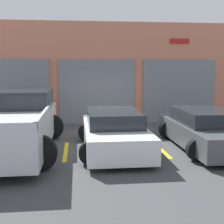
# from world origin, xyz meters

# --- Properties ---
(ground_plane) EXTENTS (28.00, 28.00, 0.00)m
(ground_plane) POSITION_xyz_m (0.00, 0.00, 0.00)
(ground_plane) COLOR #3D3D3F
(shophouse_building) EXTENTS (12.89, 0.68, 4.51)m
(shophouse_building) POSITION_xyz_m (-0.01, 3.28, 2.20)
(shophouse_building) COLOR #D17A5B
(shophouse_building) RESTS_ON ground
(pickup_truck) EXTENTS (2.64, 5.54, 1.74)m
(pickup_truck) POSITION_xyz_m (-2.90, -1.52, 0.84)
(pickup_truck) COLOR silver
(pickup_truck) RESTS_ON ground
(sedan_white) EXTENTS (2.14, 4.34, 1.20)m
(sedan_white) POSITION_xyz_m (0.00, -1.77, 0.57)
(sedan_white) COLOR white
(sedan_white) RESTS_ON ground
(sedan_side) EXTENTS (2.23, 4.49, 1.19)m
(sedan_side) POSITION_xyz_m (2.90, -1.76, 0.57)
(sedan_side) COLOR #474C51
(sedan_side) RESTS_ON ground
(parking_stripe_left) EXTENTS (0.12, 2.20, 0.01)m
(parking_stripe_left) POSITION_xyz_m (-1.45, -1.79, 0.00)
(parking_stripe_left) COLOR gold
(parking_stripe_left) RESTS_ON ground
(parking_stripe_centre) EXTENTS (0.12, 2.20, 0.01)m
(parking_stripe_centre) POSITION_xyz_m (1.45, -1.79, 0.00)
(parking_stripe_centre) COLOR gold
(parking_stripe_centre) RESTS_ON ground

